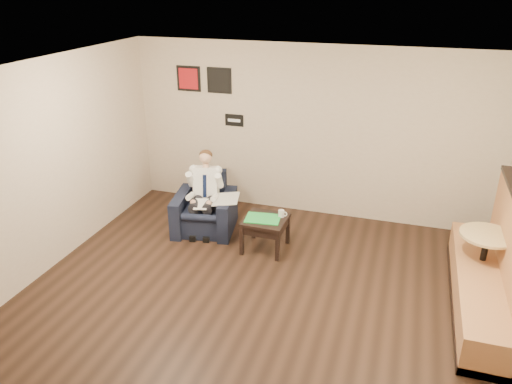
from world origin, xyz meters
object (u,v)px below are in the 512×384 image
(smartphone, at_px, (273,214))
(banquette, at_px, (488,257))
(cafe_table, at_px, (482,263))
(seated_man, at_px, (202,198))
(armchair, at_px, (204,204))
(green_folder, at_px, (263,218))
(side_table, at_px, (265,234))
(coffee_mug, at_px, (281,213))

(smartphone, xyz_separation_m, banquette, (2.84, -0.71, 0.18))
(cafe_table, bearing_deg, seated_man, 174.45)
(banquette, bearing_deg, armchair, 168.23)
(smartphone, bearing_deg, green_folder, -103.96)
(side_table, bearing_deg, cafe_table, -4.06)
(smartphone, bearing_deg, banquette, -2.75)
(cafe_table, bearing_deg, armchair, 172.88)
(seated_man, bearing_deg, coffee_mug, -12.76)
(seated_man, distance_m, banquette, 4.03)
(side_table, bearing_deg, banquette, -10.50)
(side_table, relative_size, green_folder, 1.22)
(smartphone, distance_m, cafe_table, 2.88)
(smartphone, relative_size, banquette, 0.06)
(smartphone, height_order, banquette, banquette)
(seated_man, relative_size, side_table, 1.99)
(seated_man, bearing_deg, smartphone, -10.65)
(coffee_mug, bearing_deg, smartphone, 161.57)
(armchair, distance_m, side_table, 1.14)
(armchair, relative_size, cafe_table, 1.10)
(coffee_mug, relative_size, banquette, 0.04)
(cafe_table, bearing_deg, coffee_mug, 172.97)
(coffee_mug, bearing_deg, seated_man, 177.62)
(armchair, xyz_separation_m, cafe_table, (4.00, -0.50, -0.03))
(banquette, bearing_deg, seated_man, 169.75)
(seated_man, bearing_deg, banquette, -20.63)
(armchair, xyz_separation_m, banquette, (3.99, -0.83, 0.24))
(side_table, xyz_separation_m, cafe_table, (2.91, -0.21, 0.16))
(side_table, height_order, cafe_table, cafe_table)
(seated_man, relative_size, green_folder, 2.43)
(seated_man, height_order, banquette, banquette)
(seated_man, relative_size, coffee_mug, 11.51)
(seated_man, distance_m, green_folder, 1.06)
(side_table, relative_size, smartphone, 3.93)
(armchair, xyz_separation_m, smartphone, (1.15, -0.12, 0.06))
(armchair, height_order, coffee_mug, armchair)
(banquette, bearing_deg, cafe_table, 88.27)
(coffee_mug, xyz_separation_m, cafe_table, (2.71, -0.33, -0.14))
(side_table, xyz_separation_m, smartphone, (0.06, 0.18, 0.25))
(green_folder, relative_size, cafe_table, 0.60)
(armchair, height_order, smartphone, armchair)
(armchair, distance_m, banquette, 4.08)
(seated_man, xyz_separation_m, banquette, (3.97, -0.72, 0.08))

